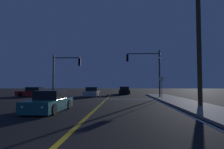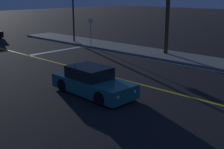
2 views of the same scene
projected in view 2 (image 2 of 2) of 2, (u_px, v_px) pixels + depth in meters
name	position (u px, v px, depth m)	size (l,w,h in m)	color
sidewalk_right	(175.00, 56.00, 22.93)	(3.20, 37.38, 0.15)	gray
lane_line_center	(109.00, 76.00, 17.74)	(0.20, 35.31, 0.01)	gold
lane_line_edge_right	(162.00, 61.00, 21.65)	(0.16, 35.31, 0.01)	white
stop_bar	(58.00, 51.00, 25.65)	(5.82, 0.50, 0.01)	white
car_parked_curb_teal	(92.00, 82.00, 14.59)	(1.99, 4.59, 1.34)	#195960
traffic_signal_near_right	(60.00, 1.00, 27.64)	(4.31, 0.28, 6.08)	#38383D
street_sign_corner	(91.00, 28.00, 27.25)	(0.56, 0.06, 2.60)	slate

